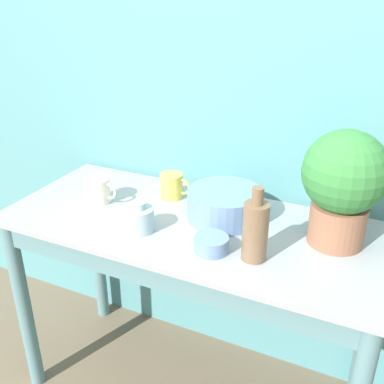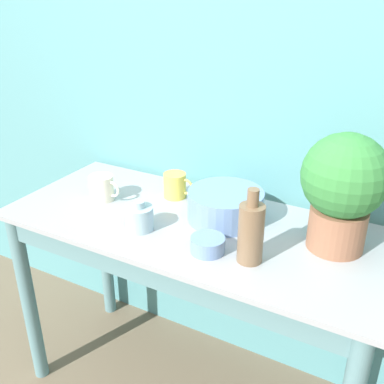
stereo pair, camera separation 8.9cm
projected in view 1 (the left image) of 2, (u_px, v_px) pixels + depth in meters
name	position (u px, v px, depth m)	size (l,w,h in m)	color
wall_back	(231.00, 101.00, 1.75)	(6.00, 0.05, 2.40)	teal
counter_table	(189.00, 266.00, 1.67)	(1.39, 0.60, 0.84)	slate
potted_plant	(343.00, 183.00, 1.40)	(0.27, 0.27, 0.38)	#8C5B42
bowl_wash_large	(225.00, 204.00, 1.62)	(0.27, 0.27, 0.11)	#6684B2
bottle_tall	(255.00, 230.00, 1.36)	(0.08, 0.08, 0.24)	brown
bottle_short	(140.00, 219.00, 1.54)	(0.10, 0.10, 0.11)	#93B2BC
mug_yellow	(172.00, 186.00, 1.78)	(0.13, 0.09, 0.10)	#E5CC4C
mug_cream	(98.00, 190.00, 1.74)	(0.13, 0.10, 0.10)	beige
bowl_small_blue	(211.00, 244.00, 1.43)	(0.11, 0.11, 0.05)	#6684B2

